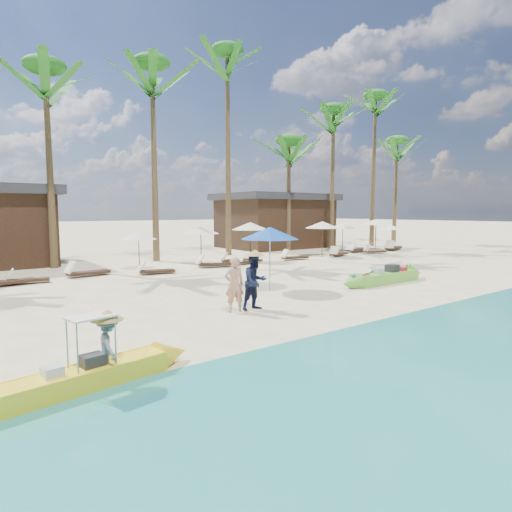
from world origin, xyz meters
TOP-DOWN VIEW (x-y plane):
  - ground at (0.00, 0.00)m, footprint 240.00×240.00m
  - wet_sand_strip at (0.00, -5.00)m, footprint 240.00×4.50m
  - green_canoe at (6.45, 1.15)m, footprint 5.72×0.82m
  - yellow_canoe at (-6.35, -2.37)m, footprint 4.64×1.03m
  - tourist at (-1.30, 0.65)m, footprint 0.66×0.52m
  - vendor_green at (-0.65, 0.51)m, footprint 0.84×0.66m
  - vendor_yellow at (-5.89, -2.34)m, footprint 0.42×0.66m
  - blue_umbrella at (1.68, 2.73)m, footprint 2.18×2.18m
  - lounger_4_left at (-6.02, 9.60)m, footprint 1.92×0.82m
  - lounger_4_right at (-5.37, 9.79)m, footprint 1.70×0.81m
  - resort_parasol_5 at (-0.06, 11.07)m, footprint 1.83×1.83m
  - lounger_5_left at (-2.88, 10.30)m, footprint 1.99×0.84m
  - resort_parasol_6 at (3.52, 11.13)m, footprint 2.04×2.04m
  - lounger_6_left at (-0.11, 9.11)m, footprint 1.75×0.87m
  - lounger_6_right at (3.32, 9.60)m, footprint 1.93×1.14m
  - resort_parasol_7 at (6.55, 10.67)m, footprint 2.22×2.22m
  - lounger_7_left at (5.67, 9.69)m, footprint 1.78×0.80m
  - lounger_7_right at (5.29, 10.56)m, footprint 1.72×0.85m
  - resort_parasol_8 at (11.73, 9.92)m, footprint 2.21×2.21m
  - lounger_8_left at (8.98, 9.61)m, footprint 1.78×0.83m
  - resort_parasol_9 at (15.66, 11.71)m, footprint 2.01×2.01m
  - lounger_9_left at (12.67, 9.40)m, footprint 1.92×1.12m
  - lounger_9_right at (15.72, 10.41)m, footprint 1.89×0.61m
  - resort_parasol_10 at (18.84, 11.21)m, footprint 2.27×2.27m
  - lounger_10_left at (16.11, 9.22)m, footprint 1.70×0.94m
  - lounger_10_right at (19.13, 9.84)m, footprint 2.06×1.18m
  - resort_parasol_11 at (20.90, 11.24)m, footprint 1.76×1.76m
  - lounger_11_left at (19.70, 10.26)m, footprint 2.03×0.99m
  - palm_3 at (-3.36, 14.27)m, footprint 2.08×2.08m
  - palm_4 at (2.15, 14.01)m, footprint 2.08×2.08m
  - palm_5 at (7.45, 14.38)m, footprint 2.08×2.08m
  - palm_6 at (12.84, 14.52)m, footprint 2.08×2.08m
  - palm_7 at (16.57, 13.68)m, footprint 2.08×2.08m
  - palm_8 at (21.07, 13.33)m, footprint 2.08×2.08m
  - palm_9 at (26.21, 14.81)m, footprint 2.08×2.08m
  - pavilion_east at (14.00, 17.50)m, footprint 8.80×6.60m

SIDE VIEW (x-z plane):
  - ground at x=0.00m, z-range 0.00..0.00m
  - wet_sand_strip at x=0.00m, z-range 0.00..0.01m
  - lounger_10_left at x=16.11m, z-range -0.09..0.46m
  - lounger_4_right at x=-5.37m, z-range -0.09..0.46m
  - lounger_7_right at x=5.29m, z-range -0.09..0.47m
  - lounger_6_left at x=-0.11m, z-range -0.09..0.48m
  - lounger_8_left at x=8.98m, z-range -0.10..0.48m
  - lounger_7_left at x=5.67m, z-range -0.10..0.49m
  - yellow_canoe at x=-6.35m, z-range -0.41..0.80m
  - lounger_9_left at x=12.67m, z-range -0.10..0.52m
  - lounger_6_right at x=3.32m, z-range -0.10..0.52m
  - lounger_4_left at x=-6.02m, z-range -0.10..0.53m
  - lounger_9_right at x=15.72m, z-range -0.11..0.53m
  - lounger_5_left at x=-2.88m, z-range -0.11..0.55m
  - lounger_11_left at x=19.70m, z-range -0.11..0.55m
  - lounger_10_right at x=19.13m, z-range -0.11..0.56m
  - green_canoe at x=6.45m, z-range -0.12..0.61m
  - vendor_yellow at x=-5.89m, z-range 0.18..1.15m
  - tourist at x=-1.30m, z-range 0.00..1.61m
  - vendor_green at x=-0.65m, z-range 0.00..1.69m
  - resort_parasol_11 at x=20.90m, z-range 0.73..2.54m
  - resort_parasol_5 at x=-0.06m, z-range 0.76..2.64m
  - resort_parasol_9 at x=15.66m, z-range 0.83..2.90m
  - resort_parasol_6 at x=3.52m, z-range 0.84..2.94m
  - resort_parasol_8 at x=11.73m, z-range 0.91..3.19m
  - resort_parasol_7 at x=6.55m, z-range 0.92..3.20m
  - resort_parasol_10 at x=18.84m, z-range 0.94..3.27m
  - blue_umbrella at x=1.68m, z-range 0.95..3.30m
  - pavilion_east at x=14.00m, z-range 0.05..4.35m
  - palm_6 at x=12.84m, z-range 2.79..11.31m
  - palm_9 at x=26.21m, z-range 3.14..12.97m
  - palm_3 at x=-3.36m, z-range 3.32..13.83m
  - palm_7 at x=16.57m, z-range 3.46..14.53m
  - palm_4 at x=2.15m, z-range 3.60..15.30m
  - palm_8 at x=21.07m, z-range 3.83..16.53m
  - palm_5 at x=7.45m, z-range 4.02..17.62m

